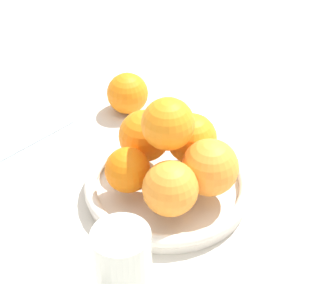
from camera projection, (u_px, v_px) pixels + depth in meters
The scene contains 6 objects.
ground_plane at pixel (168, 194), 0.86m from camera, with size 4.00×4.00×0.00m, color beige.
fruit_bowl at pixel (168, 186), 0.85m from camera, with size 0.25×0.25×0.03m.
orange_pile at pixel (173, 153), 0.81m from camera, with size 0.18×0.20×0.14m.
stray_orange at pixel (126, 94), 1.01m from camera, with size 0.07×0.07×0.07m, color orange.
drinking_glass at pixel (123, 271), 0.66m from camera, with size 0.07×0.07×0.13m, color silver.
napkin_folded at pixel (7, 123), 1.00m from camera, with size 0.17×0.17×0.01m, color silver.
Camera 1 is at (-0.19, -0.60, 0.59)m, focal length 60.00 mm.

